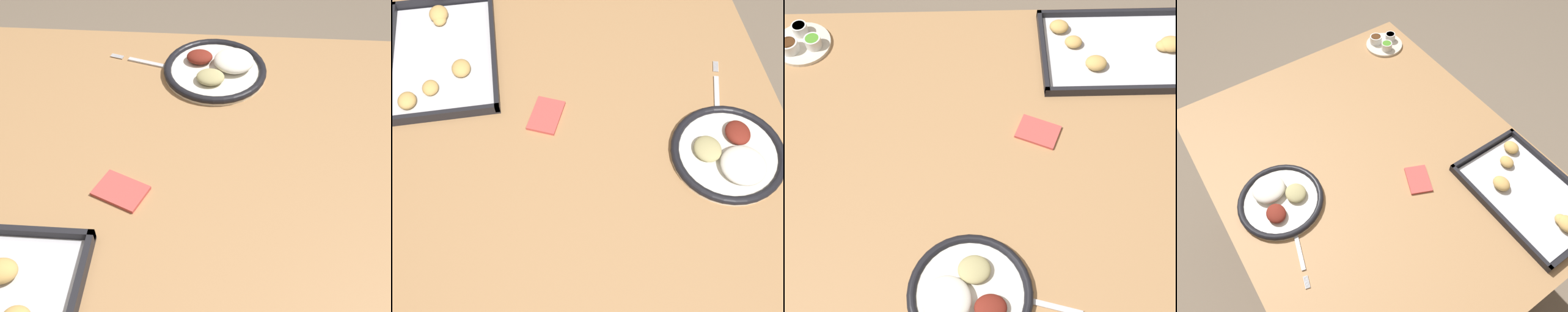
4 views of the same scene
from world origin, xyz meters
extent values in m
plane|color=#7A6B59|center=(0.00, 0.00, 0.00)|extent=(8.00, 8.00, 0.00)
cube|color=#AD7F51|center=(0.00, 0.00, 0.75)|extent=(1.24, 1.01, 0.03)
cylinder|color=#AD7F51|center=(-0.57, 0.45, 0.37)|extent=(0.06, 0.06, 0.73)
cylinder|color=#AD7F51|center=(0.57, 0.45, 0.37)|extent=(0.06, 0.06, 0.73)
cylinder|color=white|center=(-0.04, -0.32, 0.77)|extent=(0.26, 0.26, 0.01)
torus|color=black|center=(-0.04, -0.32, 0.77)|extent=(0.27, 0.27, 0.02)
ellipsoid|color=white|center=(-0.09, -0.34, 0.79)|extent=(0.10, 0.10, 0.04)
ellipsoid|color=maroon|center=(0.00, -0.36, 0.79)|extent=(0.07, 0.06, 0.03)
ellipsoid|color=tan|center=(-0.03, -0.28, 0.79)|extent=(0.07, 0.06, 0.02)
cube|color=silver|center=(0.12, -0.35, 0.76)|extent=(0.15, 0.05, 0.00)
cylinder|color=beige|center=(-0.49, 0.38, 0.77)|extent=(0.15, 0.15, 0.01)
cylinder|color=silver|center=(-0.52, 0.36, 0.79)|extent=(0.05, 0.05, 0.03)
cylinder|color=#593319|center=(-0.52, 0.36, 0.80)|extent=(0.04, 0.04, 0.01)
cylinder|color=silver|center=(-0.46, 0.37, 0.79)|extent=(0.04, 0.04, 0.03)
cylinder|color=#51992D|center=(-0.46, 0.37, 0.80)|extent=(0.04, 0.04, 0.01)
cylinder|color=silver|center=(-0.50, 0.42, 0.79)|extent=(0.04, 0.04, 0.03)
cylinder|color=#C67F23|center=(-0.50, 0.42, 0.80)|extent=(0.03, 0.03, 0.01)
cube|color=black|center=(0.37, 0.33, 0.76)|extent=(0.42, 0.28, 0.01)
cube|color=silver|center=(0.37, 0.33, 0.77)|extent=(0.39, 0.26, 0.00)
cube|color=black|center=(0.37, 0.20, 0.78)|extent=(0.42, 0.01, 0.02)
cube|color=black|center=(0.37, 0.47, 0.78)|extent=(0.42, 0.01, 0.02)
cube|color=black|center=(0.17, 0.33, 0.78)|extent=(0.01, 0.28, 0.02)
ellipsoid|color=tan|center=(0.22, 0.41, 0.78)|extent=(0.05, 0.04, 0.03)
ellipsoid|color=tan|center=(0.51, 0.34, 0.79)|extent=(0.06, 0.05, 0.03)
ellipsoid|color=tan|center=(0.49, 0.34, 0.78)|extent=(0.04, 0.04, 0.02)
ellipsoid|color=tan|center=(0.25, 0.36, 0.78)|extent=(0.05, 0.04, 0.03)
ellipsoid|color=tan|center=(0.30, 0.28, 0.78)|extent=(0.06, 0.05, 0.03)
cube|color=#CC4C47|center=(0.13, 0.08, 0.76)|extent=(0.12, 0.10, 0.01)
camera|label=1|loc=(-0.05, 0.64, 1.49)|focal=42.00mm
camera|label=2|loc=(-0.54, 0.08, 1.68)|focal=42.00mm
camera|label=3|loc=(-0.03, -0.65, 1.90)|focal=50.00mm
camera|label=4|loc=(0.60, -0.41, 1.81)|focal=35.00mm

